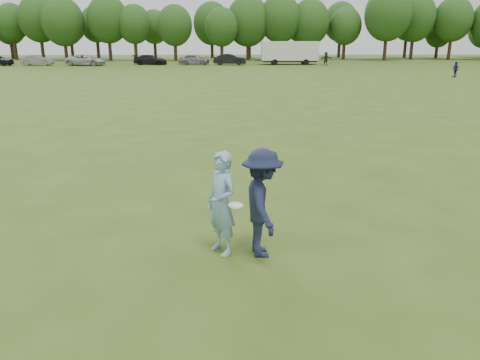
{
  "coord_description": "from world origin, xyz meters",
  "views": [
    {
      "loc": [
        -1.18,
        -7.91,
        3.82
      ],
      "look_at": [
        -0.89,
        0.93,
        1.1
      ],
      "focal_mm": 35.0,
      "sensor_mm": 36.0,
      "label": 1
    }
  ],
  "objects": [
    {
      "name": "car_f",
      "position": [
        -0.42,
        59.9,
        0.76
      ],
      "size": [
        4.72,
        2.0,
        1.51
      ],
      "primitive_type": "imported",
      "rotation": [
        0.0,
        0.0,
        1.48
      ],
      "color": "black",
      "rests_on": "ground"
    },
    {
      "name": "player_far_d",
      "position": [
        12.86,
        58.38,
        0.92
      ],
      "size": [
        1.78,
        1.04,
        1.83
      ],
      "primitive_type": "imported",
      "rotation": [
        0.0,
        0.0,
        0.32
      ],
      "color": "#282828",
      "rests_on": "ground"
    },
    {
      "name": "car_d",
      "position": [
        -11.69,
        60.67,
        0.68
      ],
      "size": [
        4.9,
        2.43,
        1.37
      ],
      "primitive_type": "imported",
      "rotation": [
        0.0,
        0.0,
        1.46
      ],
      "color": "black",
      "rests_on": "ground"
    },
    {
      "name": "ground",
      "position": [
        0.0,
        0.0,
        0.0
      ],
      "size": [
        200.0,
        200.0,
        0.0
      ],
      "primitive_type": "plane",
      "color": "#334C15",
      "rests_on": "ground"
    },
    {
      "name": "car_b",
      "position": [
        -27.12,
        59.61,
        0.7
      ],
      "size": [
        4.25,
        1.55,
        1.39
      ],
      "primitive_type": "imported",
      "rotation": [
        0.0,
        0.0,
        1.59
      ],
      "color": "slate",
      "rests_on": "ground"
    },
    {
      "name": "defender",
      "position": [
        -0.53,
        -0.12,
        0.99
      ],
      "size": [
        0.86,
        1.34,
        1.98
      ],
      "primitive_type": "imported",
      "rotation": [
        0.0,
        0.0,
        1.67
      ],
      "color": "#192037",
      "rests_on": "ground"
    },
    {
      "name": "thrower",
      "position": [
        -1.26,
        -0.02,
        0.95
      ],
      "size": [
        0.78,
        0.83,
        1.91
      ],
      "primitive_type": "imported",
      "rotation": [
        0.0,
        0.0,
        -0.94
      ],
      "color": "#7EA7C4",
      "rests_on": "ground"
    },
    {
      "name": "field_cone",
      "position": [
        20.03,
        40.53,
        0.15
      ],
      "size": [
        0.28,
        0.28,
        0.3
      ],
      "primitive_type": "cone",
      "color": "orange",
      "rests_on": "ground"
    },
    {
      "name": "player_far_b",
      "position": [
        21.51,
        38.46,
        0.75
      ],
      "size": [
        0.51,
        0.93,
        1.51
      ],
      "primitive_type": "imported",
      "rotation": [
        0.0,
        0.0,
        -1.4
      ],
      "color": "navy",
      "rests_on": "ground"
    },
    {
      "name": "car_c",
      "position": [
        -20.26,
        59.04,
        0.75
      ],
      "size": [
        5.68,
        3.2,
        1.5
      ],
      "primitive_type": "imported",
      "rotation": [
        0.0,
        0.0,
        1.43
      ],
      "color": "#B5B6BA",
      "rests_on": "ground"
    },
    {
      "name": "disc_in_play",
      "position": [
        -1.01,
        -0.3,
        1.02
      ],
      "size": [
        0.28,
        0.28,
        0.05
      ],
      "color": "white",
      "rests_on": "ground"
    },
    {
      "name": "treeline",
      "position": [
        2.81,
        76.9,
        6.26
      ],
      "size": [
        130.35,
        18.39,
        11.74
      ],
      "color": "#332114",
      "rests_on": "ground"
    },
    {
      "name": "car_e",
      "position": [
        -5.49,
        60.59,
        0.74
      ],
      "size": [
        4.5,
        2.26,
        1.47
      ],
      "primitive_type": "imported",
      "rotation": [
        0.0,
        0.0,
        1.45
      ],
      "color": "slate",
      "rests_on": "ground"
    },
    {
      "name": "cargo_trailer",
      "position": [
        8.08,
        60.71,
        1.78
      ],
      "size": [
        9.0,
        2.75,
        3.2
      ],
      "color": "silver",
      "rests_on": "ground"
    }
  ]
}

